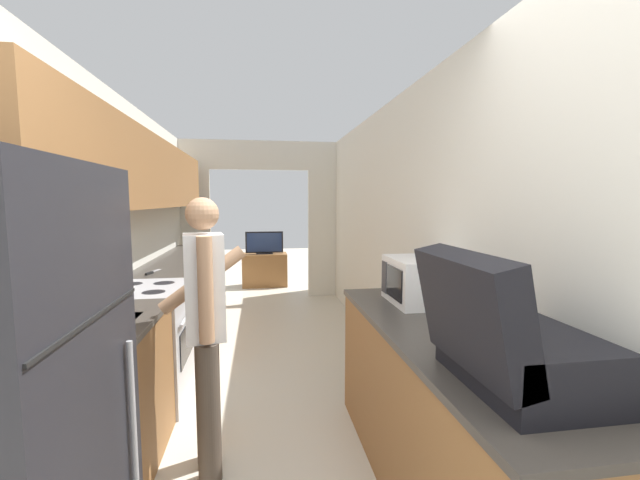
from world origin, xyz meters
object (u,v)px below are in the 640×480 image
(range_oven, at_px, (145,344))
(person, at_px, (206,329))
(knife, at_px, (151,272))
(suitcase, at_px, (504,341))
(television, at_px, (264,243))
(tv_cabinet, at_px, (265,270))
(microwave, at_px, (419,281))

(range_oven, height_order, person, person)
(knife, bearing_deg, person, -50.96)
(range_oven, relative_size, suitcase, 1.80)
(range_oven, bearing_deg, television, 76.28)
(tv_cabinet, height_order, television, television)
(tv_cabinet, xyz_separation_m, knife, (-1.08, -3.43, 0.61))
(person, bearing_deg, suitcase, -140.45)
(person, distance_m, knife, 1.68)
(range_oven, relative_size, microwave, 2.29)
(person, bearing_deg, knife, 13.85)
(suitcase, relative_size, knife, 1.81)
(range_oven, relative_size, television, 1.54)
(range_oven, height_order, suitcase, suitcase)
(suitcase, xyz_separation_m, microwave, (0.17, 1.15, -0.02))
(knife, bearing_deg, range_oven, -66.38)
(range_oven, distance_m, knife, 0.78)
(microwave, bearing_deg, range_oven, 158.85)
(microwave, bearing_deg, tv_cabinet, 101.13)
(knife, bearing_deg, suitcase, -38.75)
(range_oven, height_order, television, range_oven)
(suitcase, height_order, tv_cabinet, suitcase)
(tv_cabinet, bearing_deg, knife, -107.42)
(person, relative_size, suitcase, 2.75)
(microwave, xyz_separation_m, knife, (-2.02, 1.37, -0.14))
(microwave, relative_size, tv_cabinet, 0.56)
(suitcase, bearing_deg, person, 139.83)
(suitcase, distance_m, television, 5.97)
(person, height_order, microwave, person)
(range_oven, xyz_separation_m, suitcase, (1.76, -1.89, 0.61))
(person, height_order, television, person)
(suitcase, distance_m, knife, 3.13)
(tv_cabinet, xyz_separation_m, television, (0.00, -0.04, 0.50))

